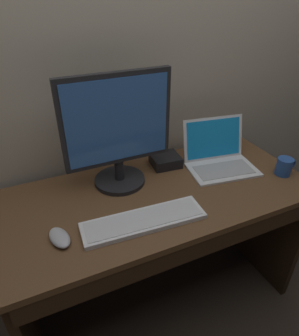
{
  "coord_description": "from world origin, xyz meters",
  "views": [
    {
      "loc": [
        -0.51,
        -0.99,
        1.59
      ],
      "look_at": [
        -0.06,
        0.0,
        0.92
      ],
      "focal_mm": 32.03,
      "sensor_mm": 36.0,
      "label": 1
    }
  ],
  "objects": [
    {
      "name": "external_monitor",
      "position": [
        -0.15,
        0.14,
        1.04
      ],
      "size": [
        0.48,
        0.24,
        0.52
      ],
      "color": "black",
      "rests_on": "desk"
    },
    {
      "name": "coffee_mug",
      "position": [
        0.62,
        -0.12,
        0.82
      ],
      "size": [
        0.11,
        0.08,
        0.09
      ],
      "color": "#28519E",
      "rests_on": "desk"
    },
    {
      "name": "laptop_white",
      "position": [
        0.37,
        0.08,
        0.82
      ],
      "size": [
        0.37,
        0.32,
        0.23
      ],
      "color": "white",
      "rests_on": "desk"
    },
    {
      "name": "external_drive_box",
      "position": [
        0.12,
        0.2,
        0.8
      ],
      "size": [
        0.16,
        0.14,
        0.05
      ],
      "primitive_type": "cube",
      "rotation": [
        0.0,
        0.0,
        -0.09
      ],
      "color": "black",
      "rests_on": "desk"
    },
    {
      "name": "desk",
      "position": [
        0.0,
        -0.01,
        0.56
      ],
      "size": [
        1.41,
        0.65,
        0.78
      ],
      "color": "brown",
      "rests_on": "ground"
    },
    {
      "name": "wired_keyboard",
      "position": [
        -0.16,
        -0.16,
        0.79
      ],
      "size": [
        0.5,
        0.17,
        0.02
      ],
      "color": "white",
      "rests_on": "desk"
    },
    {
      "name": "ground_plane",
      "position": [
        0.0,
        0.0,
        0.0
      ],
      "size": [
        14.0,
        14.0,
        0.0
      ],
      "primitive_type": "plane",
      "color": "#382D23"
    },
    {
      "name": "computer_mouse",
      "position": [
        -0.48,
        -0.12,
        0.79
      ],
      "size": [
        0.09,
        0.13,
        0.03
      ],
      "primitive_type": "ellipsoid",
      "rotation": [
        0.0,
        0.0,
        0.23
      ],
      "color": "#B7B7BC",
      "rests_on": "desk"
    }
  ]
}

